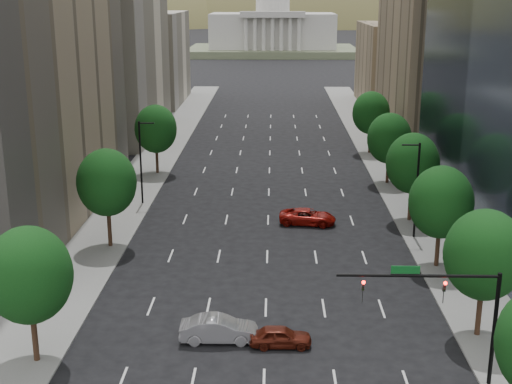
# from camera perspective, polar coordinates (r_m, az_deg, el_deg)

# --- Properties ---
(sidewalk_left) EXTENTS (6.00, 200.00, 0.15)m
(sidewalk_left) POSITION_cam_1_polar(r_m,az_deg,el_deg) (71.14, -11.59, -2.10)
(sidewalk_left) COLOR slate
(sidewalk_left) RESTS_ON ground
(sidewalk_right) EXTENTS (6.00, 200.00, 0.15)m
(sidewalk_right) POSITION_cam_1_polar(r_m,az_deg,el_deg) (70.95, 13.63, -2.28)
(sidewalk_right) COLOR slate
(sidewalk_right) RESTS_ON ground
(midrise_cream_left) EXTENTS (14.00, 30.00, 35.00)m
(midrise_cream_left) POSITION_cam_1_polar(r_m,az_deg,el_deg) (111.83, -12.05, 13.52)
(midrise_cream_left) COLOR beige
(midrise_cream_left) RESTS_ON ground
(filler_left) EXTENTS (14.00, 26.00, 18.00)m
(filler_left) POSITION_cam_1_polar(r_m,az_deg,el_deg) (144.65, -8.86, 10.81)
(filler_left) COLOR beige
(filler_left) RESTS_ON ground
(parking_tan_right) EXTENTS (14.00, 30.00, 30.00)m
(parking_tan_right) POSITION_cam_1_polar(r_m,az_deg,el_deg) (108.84, 14.80, 11.96)
(parking_tan_right) COLOR #8C7759
(parking_tan_right) RESTS_ON ground
(filler_right) EXTENTS (14.00, 26.00, 16.00)m
(filler_right) POSITION_cam_1_polar(r_m,az_deg,el_deg) (141.65, 11.60, 10.16)
(filler_right) COLOR #8C7759
(filler_right) RESTS_ON ground
(tree_right_1) EXTENTS (5.20, 5.20, 8.75)m
(tree_right_1) POSITION_cam_1_polar(r_m,az_deg,el_deg) (46.83, 18.25, -4.93)
(tree_right_1) COLOR #382316
(tree_right_1) RESTS_ON ground
(tree_right_2) EXTENTS (5.20, 5.20, 8.61)m
(tree_right_2) POSITION_cam_1_polar(r_m,az_deg,el_deg) (57.84, 14.94, -0.82)
(tree_right_2) COLOR #382316
(tree_right_2) RESTS_ON ground
(tree_right_3) EXTENTS (5.20, 5.20, 8.89)m
(tree_right_3) POSITION_cam_1_polar(r_m,az_deg,el_deg) (69.07, 12.73, 2.30)
(tree_right_3) COLOR #382316
(tree_right_3) RESTS_ON ground
(tree_right_4) EXTENTS (5.20, 5.20, 8.46)m
(tree_right_4) POSITION_cam_1_polar(r_m,az_deg,el_deg) (82.61, 10.89, 4.34)
(tree_right_4) COLOR #382316
(tree_right_4) RESTS_ON ground
(tree_right_5) EXTENTS (5.20, 5.20, 8.75)m
(tree_right_5) POSITION_cam_1_polar(r_m,az_deg,el_deg) (98.10, 9.42, 6.42)
(tree_right_5) COLOR #382316
(tree_right_5) RESTS_ON ground
(tree_left_0) EXTENTS (5.20, 5.20, 8.75)m
(tree_left_0) POSITION_cam_1_polar(r_m,az_deg,el_deg) (43.58, -18.14, -6.51)
(tree_left_0) COLOR #382316
(tree_left_0) RESTS_ON ground
(tree_left_1) EXTENTS (5.20, 5.20, 8.97)m
(tree_left_1) POSITION_cam_1_polar(r_m,az_deg,el_deg) (61.68, -12.15, 0.76)
(tree_left_1) COLOR #382316
(tree_left_1) RESTS_ON ground
(tree_left_2) EXTENTS (5.20, 5.20, 8.68)m
(tree_left_2) POSITION_cam_1_polar(r_m,az_deg,el_deg) (86.58, -8.22, 5.14)
(tree_left_2) COLOR #382316
(tree_left_2) RESTS_ON ground
(streetlight_rn) EXTENTS (1.70, 0.20, 9.00)m
(streetlight_rn) POSITION_cam_1_polar(r_m,az_deg,el_deg) (64.48, 13.01, 0.34)
(streetlight_rn) COLOR black
(streetlight_rn) RESTS_ON ground
(streetlight_ln) EXTENTS (1.70, 0.20, 9.00)m
(streetlight_ln) POSITION_cam_1_polar(r_m,az_deg,el_deg) (74.14, -9.40, 2.59)
(streetlight_ln) COLOR black
(streetlight_ln) RESTS_ON ground
(traffic_signal) EXTENTS (9.12, 0.40, 7.38)m
(traffic_signal) POSITION_cam_1_polar(r_m,az_deg,el_deg) (40.79, 15.82, -8.77)
(traffic_signal) COLOR black
(traffic_signal) RESTS_ON ground
(capitol) EXTENTS (60.00, 40.00, 35.20)m
(capitol) POSITION_cam_1_polar(r_m,az_deg,el_deg) (255.86, 1.37, 13.13)
(capitol) COLOR #596647
(capitol) RESTS_ON ground
(foothills) EXTENTS (720.00, 413.00, 263.00)m
(foothills) POSITION_cam_1_polar(r_m,az_deg,el_deg) (609.10, 4.72, 10.44)
(foothills) COLOR olive
(foothills) RESTS_ON ground
(car_maroon) EXTENTS (4.01, 1.68, 1.36)m
(car_maroon) POSITION_cam_1_polar(r_m,az_deg,el_deg) (45.43, 2.02, -11.76)
(car_maroon) COLOR #52180D
(car_maroon) RESTS_ON ground
(car_silver) EXTENTS (5.11, 1.88, 1.67)m
(car_silver) POSITION_cam_1_polar(r_m,az_deg,el_deg) (46.02, -3.06, -11.17)
(car_silver) COLOR #9A999E
(car_silver) RESTS_ON ground
(car_red_far) EXTENTS (5.77, 3.20, 1.53)m
(car_red_far) POSITION_cam_1_polar(r_m,az_deg,el_deg) (68.07, 4.25, -2.03)
(car_red_far) COLOR maroon
(car_red_far) RESTS_ON ground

